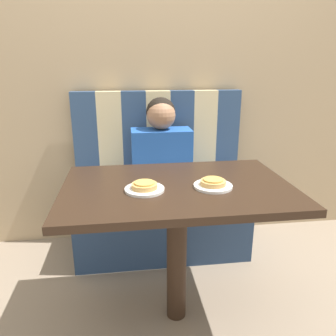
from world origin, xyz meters
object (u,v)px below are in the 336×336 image
at_px(person, 161,149).
at_px(pizza_left, 144,185).
at_px(pizza_right, 213,182).
at_px(plate_left, 145,189).
at_px(plate_right, 213,186).

relative_size(person, pizza_left, 5.59).
relative_size(person, pizza_right, 5.59).
height_order(plate_left, pizza_right, pizza_right).
bearing_deg(pizza_left, plate_right, 0.00).
xyz_separation_m(plate_left, pizza_right, (0.31, -0.00, 0.02)).
xyz_separation_m(plate_right, pizza_right, (0.00, -0.00, 0.02)).
bearing_deg(pizza_left, person, 77.49).
bearing_deg(pizza_right, person, 102.51).
relative_size(person, plate_left, 3.65).
relative_size(plate_left, pizza_left, 1.53).
xyz_separation_m(plate_right, pizza_left, (-0.31, -0.00, 0.02)).
height_order(person, plate_right, person).
bearing_deg(person, plate_right, -77.49).
xyz_separation_m(person, plate_left, (-0.16, -0.70, 0.00)).
xyz_separation_m(plate_left, pizza_left, (0.00, -0.00, 0.02)).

